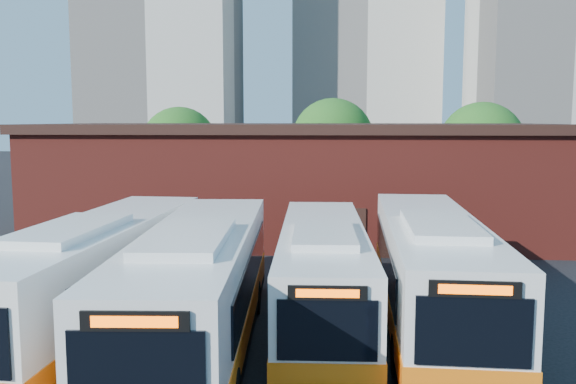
# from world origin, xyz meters

# --- Properties ---
(ground) EXTENTS (220.00, 220.00, 0.00)m
(ground) POSITION_xyz_m (0.00, 0.00, 0.00)
(ground) COLOR black
(bus_west) EXTENTS (3.50, 13.81, 3.73)m
(bus_west) POSITION_xyz_m (-5.22, 2.54, 1.69)
(bus_west) COLOR silver
(bus_west) RESTS_ON ground
(bus_midwest) EXTENTS (3.60, 14.05, 3.79)m
(bus_midwest) POSITION_xyz_m (-1.76, 1.38, 1.72)
(bus_midwest) COLOR silver
(bus_midwest) RESTS_ON ground
(bus_mideast) EXTENTS (3.00, 12.77, 3.45)m
(bus_mideast) POSITION_xyz_m (1.68, 3.72, 1.57)
(bus_mideast) COLOR silver
(bus_mideast) RESTS_ON ground
(bus_east) EXTENTS (3.28, 13.87, 3.75)m
(bus_east) POSITION_xyz_m (5.09, 3.86, 1.70)
(bus_east) COLOR silver
(bus_east) RESTS_ON ground
(depot_building) EXTENTS (28.60, 12.60, 6.40)m
(depot_building) POSITION_xyz_m (0.00, 20.00, 3.26)
(depot_building) COLOR maroon
(depot_building) RESTS_ON ground
(tree_west) EXTENTS (6.00, 6.00, 7.65)m
(tree_west) POSITION_xyz_m (-10.00, 32.00, 4.64)
(tree_west) COLOR #382314
(tree_west) RESTS_ON ground
(tree_mid) EXTENTS (6.56, 6.56, 8.36)m
(tree_mid) POSITION_xyz_m (2.00, 34.00, 5.08)
(tree_mid) COLOR #382314
(tree_mid) RESTS_ON ground
(tree_east) EXTENTS (6.24, 6.24, 7.96)m
(tree_east) POSITION_xyz_m (13.00, 31.00, 4.83)
(tree_east) COLOR #382314
(tree_east) RESTS_ON ground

